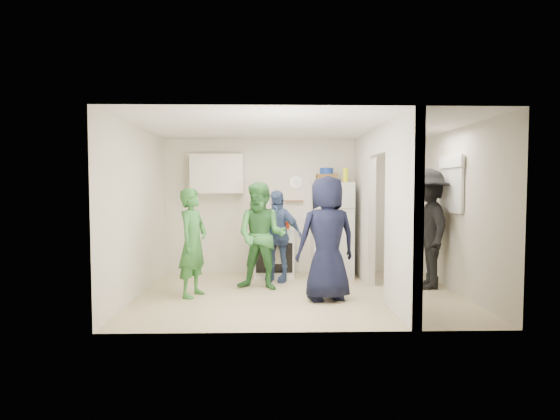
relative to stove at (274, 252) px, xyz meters
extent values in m
plane|color=beige|center=(0.37, -1.37, -0.44)|extent=(4.80, 4.80, 0.00)
plane|color=silver|center=(0.37, 0.33, 0.81)|extent=(4.80, 0.00, 4.80)
plane|color=silver|center=(0.37, -3.07, 0.81)|extent=(4.80, 0.00, 4.80)
plane|color=silver|center=(-2.03, -1.37, 0.81)|extent=(0.00, 3.40, 3.40)
plane|color=silver|center=(2.77, -1.37, 0.81)|extent=(0.00, 3.40, 3.40)
plane|color=white|center=(0.37, -1.37, 2.06)|extent=(4.80, 4.80, 0.00)
cube|color=silver|center=(1.57, -0.27, 0.81)|extent=(0.12, 1.20, 2.50)
cube|color=silver|center=(1.57, -2.47, 0.81)|extent=(0.12, 1.20, 2.50)
cube|color=silver|center=(1.57, -1.37, 1.86)|extent=(0.12, 1.00, 0.40)
cube|color=white|center=(0.00, 0.00, 0.00)|extent=(0.74, 0.61, 0.88)
cube|color=silver|center=(-1.03, 0.15, 1.41)|extent=(0.95, 0.34, 0.70)
cube|color=white|center=(1.05, -0.03, 0.41)|extent=(0.70, 0.68, 1.69)
cube|color=brown|center=(0.95, 0.02, 1.33)|extent=(0.35, 0.25, 0.15)
cylinder|color=navy|center=(0.95, 0.02, 1.46)|extent=(0.24, 0.24, 0.11)
cylinder|color=#F0FF15|center=(1.27, -0.13, 1.38)|extent=(0.09, 0.09, 0.25)
cylinder|color=white|center=(0.42, 0.31, 1.26)|extent=(0.22, 0.02, 0.22)
cube|color=olive|center=(0.37, 0.28, 0.91)|extent=(0.35, 0.08, 0.03)
cube|color=black|center=(2.75, -1.17, 1.21)|extent=(0.03, 0.70, 0.80)
cube|color=white|center=(2.73, -1.17, 1.21)|extent=(0.04, 0.76, 0.86)
cube|color=white|center=(2.71, -1.17, 1.56)|extent=(0.04, 0.82, 0.18)
cylinder|color=gold|center=(-0.12, -0.22, 0.56)|extent=(0.09, 0.09, 0.25)
cylinder|color=#A81E0B|center=(0.22, -0.20, 0.50)|extent=(0.09, 0.09, 0.12)
imported|color=#35742E|center=(-1.21, -1.43, 0.36)|extent=(0.56, 0.68, 1.59)
imported|color=#3E893C|center=(-0.21, -1.01, 0.40)|extent=(0.95, 0.83, 1.68)
imported|color=#3B5A81|center=(0.04, -0.42, 0.34)|extent=(0.99, 0.69, 1.56)
imported|color=black|center=(0.73, -1.69, 0.45)|extent=(0.98, 0.76, 1.77)
imported|color=black|center=(2.43, -0.98, 0.51)|extent=(0.78, 1.27, 1.90)
cylinder|color=brown|center=(-0.28, 0.14, 0.60)|extent=(0.06, 0.06, 0.31)
cylinder|color=#16441D|center=(-0.17, -0.10, 0.57)|extent=(0.07, 0.07, 0.26)
cylinder|color=#B5B9C4|center=(-0.10, 0.14, 0.58)|extent=(0.07, 0.07, 0.28)
cylinder|color=brown|center=(0.01, -0.04, 0.56)|extent=(0.08, 0.08, 0.25)
cylinder|color=#A4A7B5|center=(0.12, 0.20, 0.58)|extent=(0.07, 0.07, 0.29)
cylinder|color=black|center=(0.18, 0.03, 0.60)|extent=(0.07, 0.07, 0.32)
cylinder|color=olive|center=(0.27, 0.14, 0.57)|extent=(0.07, 0.07, 0.27)
cylinder|color=#A0A2AB|center=(-0.31, -0.11, 0.56)|extent=(0.06, 0.06, 0.24)
camera|label=1|loc=(-0.08, -7.84, 1.18)|focal=28.00mm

